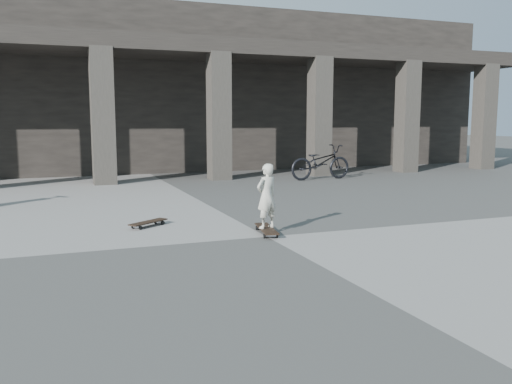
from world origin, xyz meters
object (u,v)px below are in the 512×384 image
object	(u,v)px
longboard	(267,229)
bicycle	(320,162)
skateboard_spare	(148,223)
child	(267,196)

from	to	relation	value
longboard	bicycle	xyz separation A→B (m)	(4.71, 7.08, 0.48)
skateboard_spare	bicycle	xyz separation A→B (m)	(6.48, 5.76, 0.48)
skateboard_spare	child	xyz separation A→B (m)	(1.77, -1.32, 0.57)
child	bicycle	size ratio (longest dim) A/B	0.52
longboard	skateboard_spare	size ratio (longest dim) A/B	1.31
skateboard_spare	bicycle	bearing A→B (deg)	5.88
child	longboard	bearing A→B (deg)	14.29
child	bicycle	distance (m)	8.50
skateboard_spare	bicycle	distance (m)	8.68
longboard	bicycle	distance (m)	8.52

